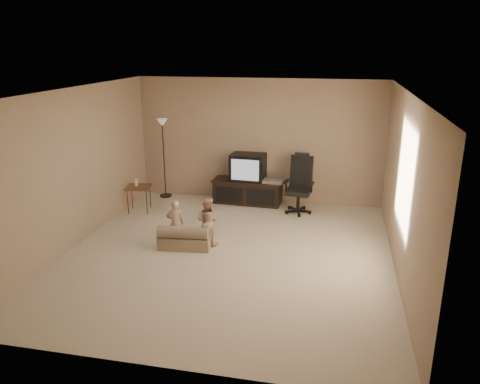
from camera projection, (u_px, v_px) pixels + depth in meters
The scene contains 9 objects.
floor at pixel (228, 254), 7.30m from camera, with size 5.50×5.50×0.00m, color beige.
room_shell at pixel (227, 159), 6.84m from camera, with size 5.50×5.50×5.50m.
tv_stand at pixel (248, 183), 9.53m from camera, with size 1.45×0.59×1.02m.
office_chair at pixel (299, 192), 9.02m from camera, with size 0.59×0.62×1.14m.
side_table at pixel (138, 187), 9.04m from camera, with size 0.53×0.53×0.68m.
floor_lamp at pixel (163, 141), 9.70m from camera, with size 0.26×0.26×1.67m.
child_sofa at pixel (185, 238), 7.49m from camera, with size 0.86×0.55×0.40m.
toddler_left at pixel (175, 223), 7.52m from camera, with size 0.28×0.21×0.77m, color tan.
toddler_right at pixel (207, 221), 7.56m from camera, with size 0.39×0.21×0.80m, color tan.
Camera 1 is at (1.56, -6.48, 3.14)m, focal length 35.00 mm.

